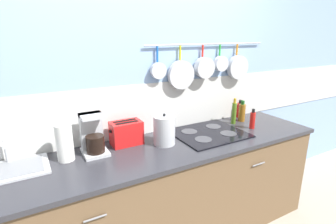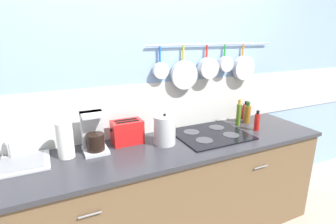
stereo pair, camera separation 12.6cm
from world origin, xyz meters
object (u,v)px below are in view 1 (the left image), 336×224
object	(u,v)px
coffee_maker	(93,137)
bottle_cooking_wine	(252,120)
paper_towel_roll	(65,143)
toaster	(126,133)
bottle_sesame_oil	(242,112)
kettle	(164,130)
bottle_dish_soap	(240,110)
bottle_vinegar	(234,113)

from	to	relation	value
coffee_maker	bottle_cooking_wine	distance (m)	1.46
paper_towel_roll	bottle_cooking_wine	world-z (taller)	paper_towel_roll
toaster	bottle_sesame_oil	distance (m)	1.24
coffee_maker	toaster	world-z (taller)	coffee_maker
kettle	bottle_dish_soap	world-z (taller)	kettle
coffee_maker	toaster	xyz separation A→B (m)	(0.27, 0.02, -0.03)
paper_towel_roll	bottle_dish_soap	bearing A→B (deg)	4.36
bottle_sesame_oil	kettle	bearing A→B (deg)	-172.84
bottle_vinegar	bottle_dish_soap	size ratio (longest dim) A/B	1.37
bottle_cooking_wine	paper_towel_roll	bearing A→B (deg)	173.74
bottle_vinegar	bottle_sesame_oil	bearing A→B (deg)	8.85
coffee_maker	bottle_dish_soap	distance (m)	1.60
kettle	bottle_vinegar	world-z (taller)	kettle
paper_towel_roll	bottle_vinegar	xyz separation A→B (m)	(1.59, 0.01, -0.02)
paper_towel_roll	bottle_vinegar	bearing A→B (deg)	0.34
bottle_vinegar	toaster	bearing A→B (deg)	177.71
coffee_maker	bottle_dish_soap	size ratio (longest dim) A/B	1.61
bottle_sesame_oil	coffee_maker	bearing A→B (deg)	179.96
kettle	bottle_vinegar	bearing A→B (deg)	6.90
bottle_vinegar	bottle_dish_soap	distance (m)	0.25
paper_towel_roll	toaster	xyz separation A→B (m)	(0.48, 0.05, -0.04)
coffee_maker	bottle_vinegar	xyz separation A→B (m)	(1.39, -0.02, -0.01)
bottle_cooking_wine	bottle_sesame_oil	distance (m)	0.22
paper_towel_roll	bottle_sesame_oil	bearing A→B (deg)	0.98
kettle	toaster	bearing A→B (deg)	151.52
toaster	kettle	xyz separation A→B (m)	(0.27, -0.15, 0.02)
bottle_dish_soap	coffee_maker	bearing A→B (deg)	-176.17
paper_towel_roll	toaster	size ratio (longest dim) A/B	1.02
paper_towel_roll	kettle	distance (m)	0.75
kettle	paper_towel_roll	bearing A→B (deg)	172.93
paper_towel_roll	bottle_cooking_wine	size ratio (longest dim) A/B	1.39
paper_towel_roll	coffee_maker	xyz separation A→B (m)	(0.21, 0.03, -0.01)
coffee_maker	bottle_cooking_wine	bearing A→B (deg)	-8.33
toaster	paper_towel_roll	bearing A→B (deg)	-173.55
bottle_dish_soap	bottle_sesame_oil	bearing A→B (deg)	-126.62
coffee_maker	toaster	size ratio (longest dim) A/B	1.15
paper_towel_roll	bottle_vinegar	size ratio (longest dim) A/B	1.03
bottle_cooking_wine	bottle_vinegar	bearing A→B (deg)	107.20
bottle_vinegar	bottle_sesame_oil	world-z (taller)	bottle_vinegar
toaster	bottle_dish_soap	xyz separation A→B (m)	(1.32, 0.08, -0.01)
kettle	bottle_vinegar	xyz separation A→B (m)	(0.84, 0.10, -0.00)
paper_towel_roll	bottle_cooking_wine	xyz separation A→B (m)	(1.65, -0.18, -0.05)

